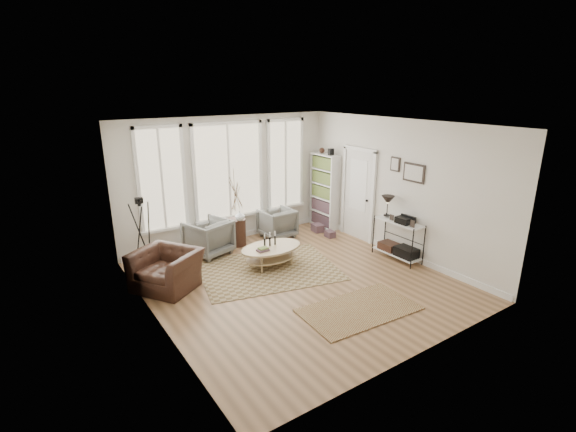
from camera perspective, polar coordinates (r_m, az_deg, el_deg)
room at (r=7.46m, az=1.32°, el=1.06°), size 5.50×5.54×2.90m
bay_window at (r=9.66m, az=-8.08°, el=5.80°), size 4.14×0.12×2.24m
door at (r=9.95m, az=9.58°, el=3.21°), size 0.09×1.06×2.22m
bookcase at (r=10.69m, az=5.06°, el=3.44°), size 0.31×0.85×2.06m
low_shelf at (r=9.05m, az=14.79°, el=-2.65°), size 0.38×1.08×1.30m
wall_art at (r=8.85m, az=16.19°, el=6.00°), size 0.04×0.88×0.44m
rug_main at (r=8.42m, az=-2.70°, el=-7.30°), size 3.05×2.56×0.01m
rug_runner at (r=7.11m, az=9.69°, el=-12.45°), size 1.98×1.18×0.01m
coffee_table at (r=8.48m, az=-2.33°, el=-4.80°), size 1.32×0.86×0.60m
armchair_left at (r=9.18m, az=-10.84°, el=-2.88°), size 1.05×1.07×0.78m
armchair_right at (r=10.08m, az=-1.50°, el=-0.96°), size 0.75×0.78×0.70m
side_table at (r=9.48m, az=-7.11°, el=0.80°), size 0.41×0.41×1.74m
vase at (r=9.42m, az=-6.61°, el=0.05°), size 0.23×0.23×0.23m
accent_chair at (r=7.89m, az=-16.31°, el=-7.05°), size 1.43×1.39×0.71m
tripod_camera at (r=8.54m, az=-19.21°, el=-2.93°), size 0.53×0.53×1.51m
book_stack_near at (r=10.53m, az=4.06°, el=-1.63°), size 0.27×0.33×0.19m
book_stack_far at (r=10.18m, az=5.76°, el=-2.46°), size 0.21×0.26×0.16m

